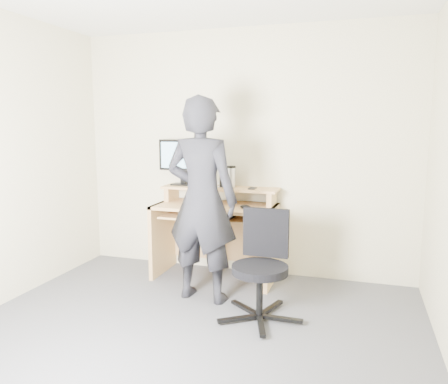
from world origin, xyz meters
The scene contains 13 objects.
ground centered at (0.00, 0.00, 0.00)m, with size 3.50×3.50×0.00m, color #5A5B60.
back_wall centered at (0.00, 1.75, 1.25)m, with size 3.50×0.02×2.50m, color beige.
desk centered at (-0.20, 1.53, 0.55)m, with size 1.20×0.60×0.91m.
monitor centered at (-0.62, 1.62, 1.20)m, with size 0.50×0.14×0.48m.
external_drive centered at (-0.16, 1.64, 1.01)m, with size 0.07×0.13×0.20m, color black.
travel_mug centered at (-0.08, 1.62, 1.01)m, with size 0.09×0.09×0.20m, color #B6B6BB.
smartphone centered at (0.15, 1.58, 0.92)m, with size 0.07×0.13×0.01m, color black.
charger centered at (-0.39, 1.50, 0.93)m, with size 0.04×0.04×0.04m, color black.
headphones centered at (-0.27, 1.64, 0.92)m, with size 0.16×0.16×0.02m, color silver.
keyboard centered at (-0.21, 1.36, 0.67)m, with size 0.46×0.18×0.03m, color black.
mouse centered at (0.13, 1.35, 0.77)m, with size 0.10×0.06×0.04m, color black.
office_chair centered at (0.45, 0.68, 0.46)m, with size 0.65×0.68×0.85m.
person centered at (-0.14, 0.90, 0.89)m, with size 0.65×0.43×1.79m, color black.
Camera 1 is at (1.16, -2.60, 1.55)m, focal length 35.00 mm.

